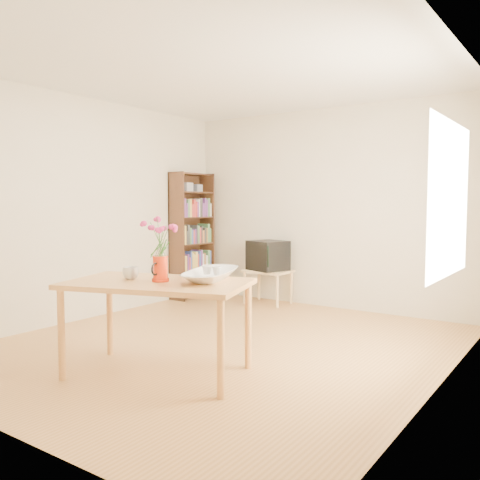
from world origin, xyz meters
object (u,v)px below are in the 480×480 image
Objects in this scene: television at (268,255)px; bowl at (211,251)px; table at (158,291)px; mug at (131,273)px; pitcher at (161,270)px.

bowl is at bearing -49.05° from television.
mug is at bearing 175.25° from table.
pitcher is at bearing 179.24° from mug.
mug is 0.68m from bowl.
table is 3.04m from television.
table is 2.81× the size of television.
pitcher is 0.42× the size of bowl.
mug is (-0.27, -0.07, -0.04)m from pitcher.
television is (-1.08, 2.64, -0.32)m from bowl.
television is at bearing 86.98° from table.
pitcher is 0.37× the size of television.
bowl is 0.88× the size of television.
pitcher is at bearing -135.44° from bowl.
television is (-0.77, 2.94, -0.01)m from table.
table is at bearing -56.56° from television.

